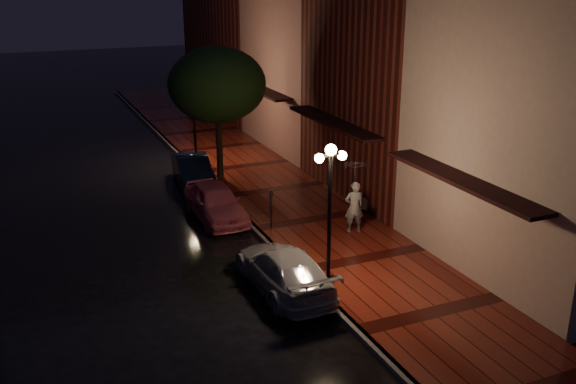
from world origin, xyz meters
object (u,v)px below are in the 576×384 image
silver_car (284,270)px  parking_meter (271,205)px  navy_car (193,171)px  streetlamp_near (330,208)px  street_tree (217,87)px  woman_with_umbrella (355,186)px  pink_car (216,202)px  streetlamp_far (194,112)px

silver_car → parking_meter: bearing=-107.5°
navy_car → streetlamp_near: bearing=-79.3°
streetlamp_near → parking_meter: 5.18m
streetlamp_near → silver_car: bearing=154.0°
street_tree → woman_with_umbrella: bearing=-72.2°
streetlamp_near → pink_car: 7.20m
parking_meter → navy_car: bearing=102.0°
navy_car → street_tree: bearing=-0.4°
woman_with_umbrella → streetlamp_near: bearing=66.3°
navy_car → woman_with_umbrella: size_ratio=1.52×
street_tree → parking_meter: 6.88m
streetlamp_far → woman_with_umbrella: bearing=-75.7°
streetlamp_near → navy_car: (-0.95, 11.12, -1.95)m
silver_car → parking_meter: (1.36, 4.36, 0.35)m
streetlamp_far → street_tree: street_tree is taller
streetlamp_far → street_tree: 3.44m
street_tree → woman_with_umbrella: street_tree is taller
street_tree → woman_with_umbrella: 8.37m
navy_car → parking_meter: (1.15, -6.20, 0.35)m
streetlamp_near → pink_car: bearing=100.5°
woman_with_umbrella → parking_meter: size_ratio=1.85×
pink_car → silver_car: bearing=-89.5°
streetlamp_far → silver_car: 13.63m
street_tree → silver_car: size_ratio=1.30×
pink_car → navy_car: pink_car is taller
street_tree → silver_car: 11.12m
streetlamp_near → pink_car: size_ratio=1.07×
streetlamp_near → woman_with_umbrella: size_ratio=1.66×
woman_with_umbrella → streetlamp_far: bearing=-60.4°
street_tree → pink_car: size_ratio=1.43×
woman_with_umbrella → pink_car: bearing=-25.8°
streetlamp_near → street_tree: bearing=88.7°
street_tree → navy_car: street_tree is taller
pink_car → navy_car: (0.32, 4.29, -0.04)m
navy_car → parking_meter: 6.32m
pink_car → woman_with_umbrella: woman_with_umbrella is taller
navy_car → parking_meter: parking_meter is taller
silver_car → woman_with_umbrella: bearing=-144.5°
pink_car → woman_with_umbrella: (3.99, -3.48, 1.18)m
streetlamp_near → navy_car: 11.33m
silver_car → parking_meter: parking_meter is taller
silver_car → woman_with_umbrella: woman_with_umbrella is taller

